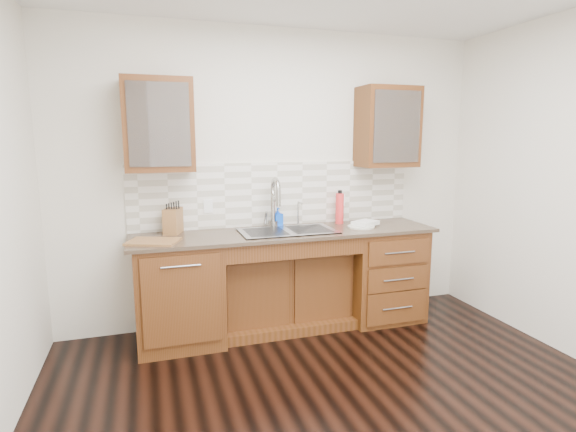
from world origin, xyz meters
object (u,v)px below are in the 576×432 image
object	(u,v)px
soap_bottle	(278,217)
water_bottle	(340,208)
knife_block	(173,221)
plate	(361,227)
cutting_board	(153,242)

from	to	relation	value
soap_bottle	water_bottle	distance (m)	0.61
soap_bottle	knife_block	bearing A→B (deg)	172.14
water_bottle	knife_block	bearing A→B (deg)	179.66
plate	cutting_board	xyz separation A→B (m)	(-1.84, -0.06, 0.00)
soap_bottle	water_bottle	xyz separation A→B (m)	(0.61, -0.05, 0.06)
cutting_board	soap_bottle	bearing A→B (deg)	17.49
plate	knife_block	distance (m)	1.69
knife_block	cutting_board	bearing A→B (deg)	-97.18
soap_bottle	cutting_board	world-z (taller)	soap_bottle
soap_bottle	knife_block	size ratio (longest dim) A/B	0.79
knife_block	plate	bearing A→B (deg)	13.27
water_bottle	cutting_board	bearing A→B (deg)	-170.06
water_bottle	plate	xyz separation A→B (m)	(0.11, -0.24, -0.14)
knife_block	water_bottle	bearing A→B (deg)	21.58
water_bottle	knife_block	world-z (taller)	water_bottle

